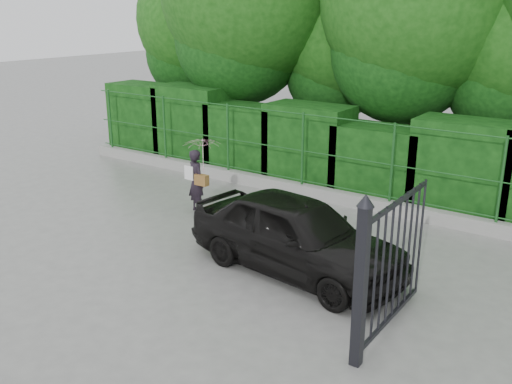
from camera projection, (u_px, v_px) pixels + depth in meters
The scene contains 8 objects.
ground at pixel (164, 252), 10.95m from camera, with size 80.00×80.00×0.00m, color gray.
kerb at pixel (288, 187), 14.41m from camera, with size 14.00×0.25×0.30m, color #9E9E99.
fence at pixel (296, 148), 13.97m from camera, with size 14.13×0.06×1.80m.
hedge at pixel (306, 145), 14.96m from camera, with size 14.20×1.20×2.29m.
trees at pixel (393, 2), 14.94m from camera, with size 17.10×6.15×8.08m.
gate at pixel (376, 269), 7.51m from camera, with size 0.22×2.33×2.36m.
woman at pixel (200, 164), 12.75m from camera, with size 0.88×0.85×1.73m.
car at pixel (296, 234), 9.97m from camera, with size 1.64×4.08×1.39m, color black.
Camera 1 is at (7.21, -7.23, 4.47)m, focal length 40.00 mm.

